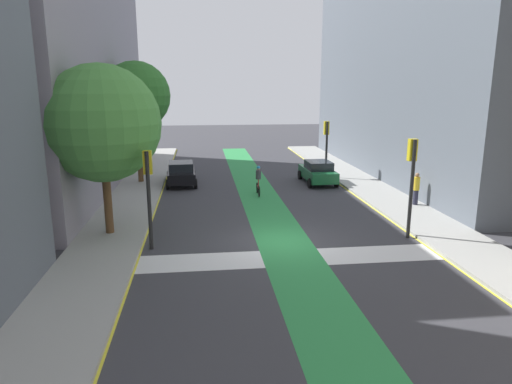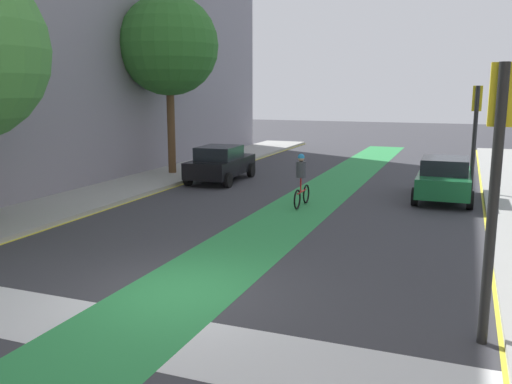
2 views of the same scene
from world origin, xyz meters
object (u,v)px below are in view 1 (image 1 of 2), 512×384
Objects in this scene: traffic_signal_near_left at (148,181)px; car_green_right_far at (318,172)px; cyclist_in_lane at (258,180)px; pedestrian_sidewalk_right_a at (416,188)px; street_tree_far at (136,96)px; traffic_signal_near_right at (412,169)px; traffic_signal_far_right at (326,139)px; street_tree_near at (102,124)px; car_black_left_far at (181,173)px.

traffic_signal_near_left is 0.97× the size of car_green_right_far.
cyclist_in_lane is (5.60, 8.78, -1.90)m from traffic_signal_near_left.
cyclist_in_lane is 1.03× the size of pedestrian_sidewalk_right_a.
traffic_signal_near_left is 0.51× the size of street_tree_far.
cyclist_in_lane is at bearing 57.49° from traffic_signal_near_left.
traffic_signal_near_right is 10.57m from cyclist_in_lane.
traffic_signal_far_right is 0.51× the size of street_tree_far.
traffic_signal_far_right is 2.31× the size of pedestrian_sidewalk_right_a.
street_tree_far is at bearing 89.98° from street_tree_near.
street_tree_far is at bearing 135.28° from traffic_signal_near_right.
pedestrian_sidewalk_right_a reaches higher than car_green_right_far.
street_tree_near is (-13.12, -11.45, 2.13)m from traffic_signal_far_right.
car_black_left_far is 0.58× the size of street_tree_near.
traffic_signal_near_left is 17.34m from traffic_signal_far_right.
car_green_right_far is at bearing 39.24° from street_tree_near.
street_tree_far is (-2.03, 13.22, 3.08)m from traffic_signal_near_left.
pedestrian_sidewalk_right_a is at bearing 19.53° from traffic_signal_near_left.
traffic_signal_near_right is 12.01m from car_green_right_far.
traffic_signal_near_left is at bearing -129.74° from traffic_signal_far_right.
street_tree_far is (0.00, 11.34, 0.91)m from street_tree_near.
traffic_signal_near_right is at bearing -84.71° from car_green_right_far.
traffic_signal_near_right reaches higher than traffic_signal_near_left.
traffic_signal_near_left reaches higher than cyclist_in_lane.
car_green_right_far is at bearing -4.66° from car_black_left_far.
traffic_signal_near_right is 5.92m from pedestrian_sidewalk_right_a.
traffic_signal_far_right is 0.98× the size of car_green_right_far.
cyclist_in_lane is 0.25× the size of street_tree_near.
pedestrian_sidewalk_right_a is 16.76m from street_tree_near.
street_tree_far is at bearing -179.52° from traffic_signal_far_right.
traffic_signal_near_right is 1.08× the size of traffic_signal_near_left.
pedestrian_sidewalk_right_a is 0.22× the size of street_tree_far.
street_tree_near is at bearing -90.02° from street_tree_far.
street_tree_near reaches higher than traffic_signal_near_right.
pedestrian_sidewalk_right_a is at bearing 60.73° from traffic_signal_near_right.
car_green_right_far is (-0.94, -1.50, -2.11)m from traffic_signal_far_right.
street_tree_far is (-13.26, 13.13, 2.88)m from traffic_signal_near_right.
street_tree_far reaches higher than cyclist_in_lane.
street_tree_far reaches higher than pedestrian_sidewalk_right_a.
traffic_signal_far_right reaches higher than car_black_left_far.
street_tree_far reaches higher than traffic_signal_near_left.
traffic_signal_far_right is (11.08, 13.33, 0.04)m from traffic_signal_near_left.
car_green_right_far is at bearing -6.51° from street_tree_far.
car_green_right_far is 0.99× the size of car_black_left_far.
traffic_signal_far_right is at bearing 41.10° from street_tree_near.
car_green_right_far is at bearing 118.97° from pedestrian_sidewalk_right_a.
street_tree_far is (-12.17, 1.39, 5.15)m from car_green_right_far.
pedestrian_sidewalk_right_a is at bearing -30.10° from car_black_left_far.
traffic_signal_far_right is at bearing 50.26° from traffic_signal_near_left.
car_green_right_far is 2.27× the size of cyclist_in_lane.
traffic_signal_near_right is 11.23m from traffic_signal_near_left.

